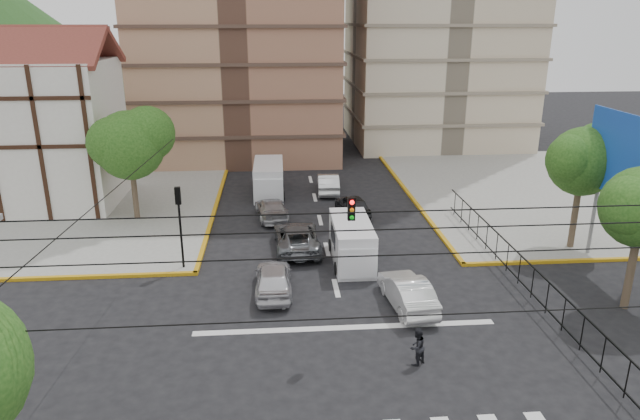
{
  "coord_description": "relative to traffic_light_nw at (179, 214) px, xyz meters",
  "views": [
    {
      "loc": [
        -2.79,
        -20.22,
        12.63
      ],
      "look_at": [
        -0.77,
        5.26,
        4.0
      ],
      "focal_mm": 32.0,
      "sensor_mm": 36.0,
      "label": 1
    }
  ],
  "objects": [
    {
      "name": "stop_line",
      "position": [
        7.8,
        -6.6,
        -3.11
      ],
      "size": [
        13.0,
        0.4,
        0.01
      ],
      "primitive_type": "cube",
      "color": "silver",
      "rests_on": "ground"
    },
    {
      "name": "pedestrian_crosswalk",
      "position": [
        10.18,
        -9.49,
        -2.35
      ],
      "size": [
        0.94,
        0.91,
        1.53
      ],
      "primitive_type": "imported",
      "rotation": [
        0.0,
        0.0,
        3.79
      ],
      "color": "black",
      "rests_on": "ground"
    },
    {
      "name": "van_left_lane",
      "position": [
        4.42,
        12.97,
        -1.92
      ],
      "size": [
        2.27,
        5.43,
        2.44
      ],
      "rotation": [
        0.0,
        0.0,
        -0.01
      ],
      "color": "silver",
      "rests_on": "ground"
    },
    {
      "name": "car_white_rear_right",
      "position": [
        8.91,
        13.46,
        -2.38
      ],
      "size": [
        1.77,
        4.53,
        1.47
      ],
      "primitive_type": "imported",
      "rotation": [
        0.0,
        0.0,
        3.09
      ],
      "color": "silver",
      "rests_on": "ground"
    },
    {
      "name": "tree_park_c",
      "position": [
        21.89,
        1.21,
        2.22
      ],
      "size": [
        4.65,
        3.8,
        7.25
      ],
      "color": "#473828",
      "rests_on": "ground"
    },
    {
      "name": "sidewalk_nw",
      "position": [
        -12.2,
        12.2,
        -3.04
      ],
      "size": [
        26.0,
        26.0,
        0.15
      ],
      "primitive_type": "cube",
      "color": "gray",
      "rests_on": "ground"
    },
    {
      "name": "traffic_light_nw",
      "position": [
        0.0,
        0.0,
        0.0
      ],
      "size": [
        0.28,
        0.22,
        4.4
      ],
      "color": "black",
      "rests_on": "ground"
    },
    {
      "name": "car_darkgrey_mid_right",
      "position": [
        10.07,
        8.14,
        -2.42
      ],
      "size": [
        2.3,
        4.26,
        1.38
      ],
      "primitive_type": "imported",
      "rotation": [
        0.0,
        0.0,
        3.31
      ],
      "color": "#242426",
      "rests_on": "ground"
    },
    {
      "name": "park_fence",
      "position": [
        16.8,
        -3.3,
        -3.11
      ],
      "size": [
        0.1,
        22.5,
        1.66
      ],
      "primitive_type": null,
      "color": "black",
      "rests_on": "ground"
    },
    {
      "name": "car_silver_rear_left",
      "position": [
        4.63,
        7.81,
        -2.44
      ],
      "size": [
        2.46,
        4.82,
        1.34
      ],
      "primitive_type": "imported",
      "rotation": [
        0.0,
        0.0,
        3.27
      ],
      "color": "#A5A5A9",
      "rests_on": "ground"
    },
    {
      "name": "traffic_light_hanging",
      "position": [
        7.8,
        -9.84,
        2.79
      ],
      "size": [
        18.0,
        9.12,
        0.92
      ],
      "color": "black",
      "rests_on": "ground"
    },
    {
      "name": "ground",
      "position": [
        7.8,
        -7.8,
        -3.11
      ],
      "size": [
        160.0,
        160.0,
        0.0
      ],
      "primitive_type": "plane",
      "color": "black",
      "rests_on": "ground"
    },
    {
      "name": "billboard",
      "position": [
        22.25,
        -1.8,
        2.89
      ],
      "size": [
        0.36,
        6.2,
        8.1
      ],
      "color": "slate",
      "rests_on": "ground"
    },
    {
      "name": "car_silver_front_left",
      "position": [
        4.74,
        -3.02,
        -2.37
      ],
      "size": [
        1.75,
        4.36,
        1.48
      ],
      "primitive_type": "imported",
      "rotation": [
        0.0,
        0.0,
        3.14
      ],
      "color": "silver",
      "rests_on": "ground"
    },
    {
      "name": "van_right_lane",
      "position": [
        8.97,
        0.06,
        -2.0
      ],
      "size": [
        2.15,
        5.1,
        2.3
      ],
      "rotation": [
        0.0,
        0.0,
        -0.0
      ],
      "color": "silver",
      "rests_on": "ground"
    },
    {
      "name": "tudor_building",
      "position": [
        -11.2,
        12.2,
        2.14
      ],
      "size": [
        10.8,
        8.05,
        12.23
      ],
      "color": "silver",
      "rests_on": "ground"
    },
    {
      "name": "sidewalk_ne",
      "position": [
        27.8,
        12.2,
        -3.04
      ],
      "size": [
        26.0,
        26.0,
        0.15
      ],
      "primitive_type": "cube",
      "color": "gray",
      "rests_on": "ground"
    },
    {
      "name": "tree_tudor",
      "position": [
        -4.1,
        8.21,
        2.11
      ],
      "size": [
        5.39,
        4.4,
        7.43
      ],
      "color": "#473828",
      "rests_on": "ground"
    },
    {
      "name": "utility_pole_sw",
      "position": [
        -1.2,
        -16.8,
        1.65
      ],
      "size": [
        1.4,
        0.28,
        9.0
      ],
      "color": "slate",
      "rests_on": "ground"
    },
    {
      "name": "car_white_front_right",
      "position": [
        10.85,
        -4.91,
        -2.37
      ],
      "size": [
        2.07,
        4.66,
        1.49
      ],
      "primitive_type": "imported",
      "rotation": [
        0.0,
        0.0,
        3.25
      ],
      "color": "white",
      "rests_on": "ground"
    },
    {
      "name": "car_grey_mid_left",
      "position": [
        6.08,
        2.33,
        -2.37
      ],
      "size": [
        2.64,
        5.43,
        1.49
      ],
      "primitive_type": "imported",
      "rotation": [
        0.0,
        0.0,
        3.17
      ],
      "color": "#5C5F64",
      "rests_on": "ground"
    }
  ]
}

